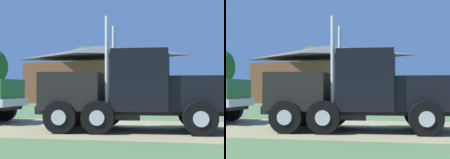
{
  "view_description": "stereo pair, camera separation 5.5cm",
  "coord_description": "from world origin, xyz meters",
  "views": [
    {
      "loc": [
        2.27,
        -12.55,
        1.46
      ],
      "look_at": [
        -0.17,
        0.24,
        1.82
      ],
      "focal_mm": 54.6,
      "sensor_mm": 36.0,
      "label": 1
    },
    {
      "loc": [
        2.32,
        -12.54,
        1.46
      ],
      "look_at": [
        -0.17,
        0.24,
        1.82
      ],
      "focal_mm": 54.6,
      "sensor_mm": 36.0,
      "label": 2
    }
  ],
  "objects": [
    {
      "name": "truck_foreground_white",
      "position": [
        0.77,
        -0.67,
        1.34
      ],
      "size": [
        6.88,
        2.94,
        3.87
      ],
      "color": "black",
      "rests_on": "ground_plane"
    },
    {
      "name": "tree_mid",
      "position": [
        -11.21,
        36.34,
        5.5
      ],
      "size": [
        4.22,
        4.22,
        7.86
      ],
      "color": "#513823",
      "rests_on": "ground_plane"
    },
    {
      "name": "dirt_track",
      "position": [
        0.0,
        0.0,
        0.0
      ],
      "size": [
        120.0,
        6.31,
        0.01
      ],
      "primitive_type": "cube",
      "color": "#867F58",
      "rests_on": "ground_plane"
    },
    {
      "name": "ground_plane",
      "position": [
        0.0,
        0.0,
        0.0
      ],
      "size": [
        200.0,
        200.0,
        0.0
      ],
      "primitive_type": "plane",
      "color": "#48673C"
    },
    {
      "name": "shed_building",
      "position": [
        -6.04,
        22.66,
        2.94
      ],
      "size": [
        15.13,
        9.52,
        6.1
      ],
      "color": "brown",
      "rests_on": "ground_plane"
    }
  ]
}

